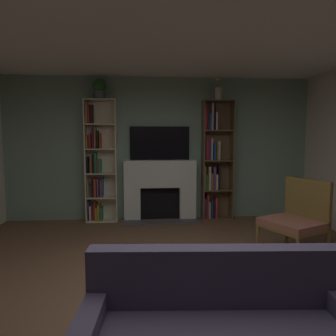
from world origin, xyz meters
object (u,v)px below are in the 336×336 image
Objects in this scene: tv at (160,143)px; vase_with_flowers at (218,92)px; potted_plant at (100,88)px; armchair at (297,218)px; bookshelf_right at (213,163)px; bookshelf_left at (98,165)px; fireplace at (160,188)px.

vase_with_flowers is at bearing -6.28° from tv.
potted_plant is 0.36× the size of armchair.
bookshelf_right is (1.03, -0.08, -0.37)m from tv.
bookshelf_left reaches higher than armchair.
tv is 1.10× the size of armchair.
fireplace is at bearing 178.49° from vase_with_flowers.
tv is 1.23m from bookshelf_left.
vase_with_flowers is (2.19, -0.00, -0.06)m from potted_plant.
potted_plant reaches higher than bookshelf_right.
potted_plant reaches higher than armchair.
bookshelf_left is at bearing 178.95° from fireplace.
bookshelf_right is at bearing 148.22° from vase_with_flowers.
fireplace is 3.52× the size of vase_with_flowers.
bookshelf_left is 2.22× the size of armchair.
vase_with_flowers reaches higher than bookshelf_right.
tv is 2.72× the size of vase_with_flowers.
tv is (0.00, 0.09, 0.85)m from fireplace.
armchair is (1.72, -2.10, -0.94)m from tv.
bookshelf_right reaches higher than tv.
potted_plant is at bearing -173.74° from tv.
potted_plant is (-2.12, -0.04, 1.38)m from bookshelf_right.
fireplace is 0.64× the size of bookshelf_left.
tv is at bearing 3.49° from bookshelf_left.
bookshelf_right is at bearing 0.62° from fireplace.
bookshelf_right is 6.08× the size of potted_plant.
armchair is at bearing -35.13° from potted_plant.
tv is 1.45m from vase_with_flowers.
vase_with_flowers reaches higher than fireplace.
vase_with_flowers reaches higher than tv.
tv is at bearing 129.29° from armchair.
bookshelf_left is 1.42m from potted_plant.
bookshelf_left reaches higher than tv.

